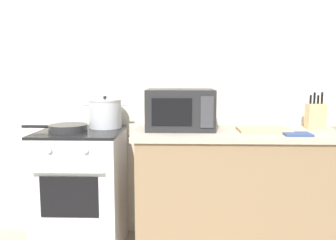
{
  "coord_description": "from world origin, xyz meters",
  "views": [
    {
      "loc": [
        0.37,
        -1.92,
        1.33
      ],
      "look_at": [
        0.3,
        0.6,
        1.0
      ],
      "focal_mm": 37.43,
      "sensor_mm": 36.0,
      "label": 1
    }
  ],
  "objects_px": {
    "oven_mitt": "(297,134)",
    "stock_pot": "(105,113)",
    "stove": "(82,191)",
    "cutting_board": "(263,130)",
    "microwave": "(180,109)",
    "knife_block": "(315,116)",
    "frying_pan": "(67,128)"
  },
  "relations": [
    {
      "from": "stove",
      "to": "knife_block",
      "type": "height_order",
      "value": "knife_block"
    },
    {
      "from": "cutting_board",
      "to": "knife_block",
      "type": "height_order",
      "value": "knife_block"
    },
    {
      "from": "stove",
      "to": "oven_mitt",
      "type": "xyz_separation_m",
      "value": [
        1.53,
        -0.16,
        0.47
      ]
    },
    {
      "from": "frying_pan",
      "to": "cutting_board",
      "type": "height_order",
      "value": "frying_pan"
    },
    {
      "from": "frying_pan",
      "to": "knife_block",
      "type": "relative_size",
      "value": 1.71
    },
    {
      "from": "microwave",
      "to": "knife_block",
      "type": "distance_m",
      "value": 1.03
    },
    {
      "from": "stove",
      "to": "stock_pot",
      "type": "relative_size",
      "value": 2.72
    },
    {
      "from": "microwave",
      "to": "oven_mitt",
      "type": "distance_m",
      "value": 0.84
    },
    {
      "from": "stock_pot",
      "to": "microwave",
      "type": "height_order",
      "value": "microwave"
    },
    {
      "from": "frying_pan",
      "to": "cutting_board",
      "type": "relative_size",
      "value": 1.32
    },
    {
      "from": "stove",
      "to": "frying_pan",
      "type": "bearing_deg",
      "value": -149.89
    },
    {
      "from": "stock_pot",
      "to": "oven_mitt",
      "type": "height_order",
      "value": "stock_pot"
    },
    {
      "from": "stock_pot",
      "to": "knife_block",
      "type": "xyz_separation_m",
      "value": [
        1.6,
        0.0,
        -0.01
      ]
    },
    {
      "from": "stove",
      "to": "frying_pan",
      "type": "height_order",
      "value": "frying_pan"
    },
    {
      "from": "microwave",
      "to": "knife_block",
      "type": "relative_size",
      "value": 1.8
    },
    {
      "from": "microwave",
      "to": "oven_mitt",
      "type": "height_order",
      "value": "microwave"
    },
    {
      "from": "microwave",
      "to": "cutting_board",
      "type": "distance_m",
      "value": 0.62
    },
    {
      "from": "microwave",
      "to": "cutting_board",
      "type": "xyz_separation_m",
      "value": [
        0.6,
        -0.08,
        -0.14
      ]
    },
    {
      "from": "frying_pan",
      "to": "knife_block",
      "type": "height_order",
      "value": "knife_block"
    },
    {
      "from": "stock_pot",
      "to": "knife_block",
      "type": "bearing_deg",
      "value": 0.0
    },
    {
      "from": "stock_pot",
      "to": "knife_block",
      "type": "height_order",
      "value": "knife_block"
    },
    {
      "from": "cutting_board",
      "to": "microwave",
      "type": "bearing_deg",
      "value": 172.6
    },
    {
      "from": "frying_pan",
      "to": "stock_pot",
      "type": "bearing_deg",
      "value": 38.13
    },
    {
      "from": "cutting_board",
      "to": "knife_block",
      "type": "bearing_deg",
      "value": 18.39
    },
    {
      "from": "oven_mitt",
      "to": "stock_pot",
      "type": "bearing_deg",
      "value": 167.62
    },
    {
      "from": "stove",
      "to": "microwave",
      "type": "height_order",
      "value": "microwave"
    },
    {
      "from": "oven_mitt",
      "to": "knife_block",
      "type": "bearing_deg",
      "value": 52.32
    },
    {
      "from": "microwave",
      "to": "cutting_board",
      "type": "bearing_deg",
      "value": -7.4
    },
    {
      "from": "stove",
      "to": "frying_pan",
      "type": "distance_m",
      "value": 0.49
    },
    {
      "from": "cutting_board",
      "to": "knife_block",
      "type": "xyz_separation_m",
      "value": [
        0.42,
        0.14,
        0.09
      ]
    },
    {
      "from": "stock_pot",
      "to": "cutting_board",
      "type": "height_order",
      "value": "stock_pot"
    },
    {
      "from": "frying_pan",
      "to": "oven_mitt",
      "type": "bearing_deg",
      "value": -4.02
    }
  ]
}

